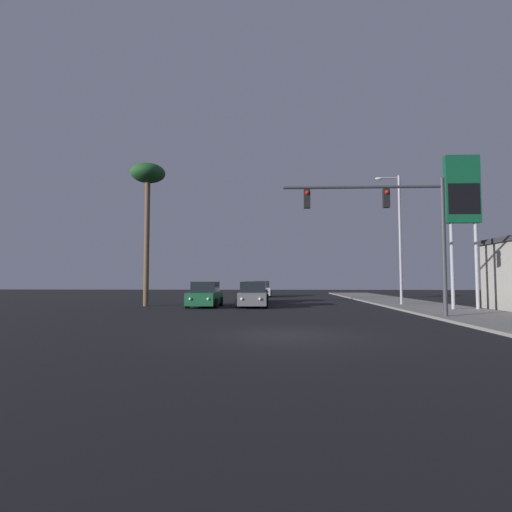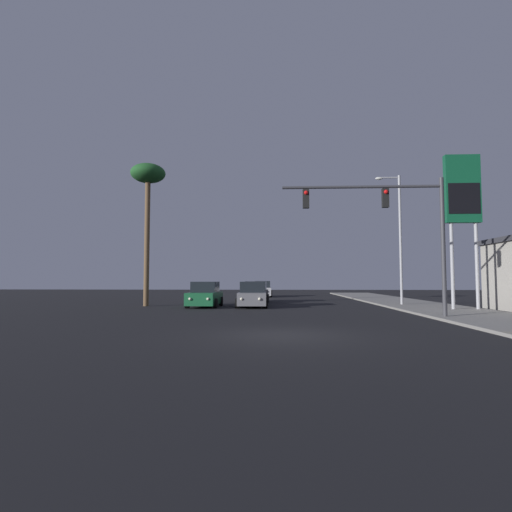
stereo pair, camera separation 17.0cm
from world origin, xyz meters
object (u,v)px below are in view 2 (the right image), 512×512
Objects in this scene: car_green at (205,295)px; gas_station_sign at (463,197)px; car_grey at (253,295)px; car_black at (256,293)px; car_silver at (263,290)px; palm_tree_near at (148,182)px; traffic_light_mast at (395,217)px; street_lamp at (398,232)px.

gas_station_sign is (15.65, -2.99, 5.86)m from car_green.
car_grey is at bearing 166.17° from gas_station_sign.
gas_station_sign is at bearing 146.58° from car_black.
car_silver is at bearing -92.02° from car_grey.
traffic_light_mast is at bearing -29.46° from palm_tree_near.
car_silver is 18.27m from street_lamp.
traffic_light_mast is 0.84× the size of gas_station_sign.
car_black is at bearing 145.29° from gas_station_sign.
gas_station_sign is at bearing -61.76° from street_lamp.
car_grey is 0.57× the size of traffic_light_mast.
traffic_light_mast is at bearing 131.58° from car_grey.
car_silver is at bearing 123.97° from street_lamp.
car_black and car_grey have the same top height.
street_lamp is at bearing 118.24° from gas_station_sign.
car_black is 10.48m from car_silver.
car_black is at bearing -91.12° from car_grey.
car_black is 1.00× the size of car_silver.
car_green is at bearing 169.17° from gas_station_sign.
car_silver is at bearing -89.83° from car_black.
car_green is 16.97m from gas_station_sign.
traffic_light_mast is 9.52m from street_lamp.
car_silver is at bearing -100.63° from car_green.
car_black is 15.63m from traffic_light_mast.
gas_station_sign is (12.29, -19.13, 5.86)m from car_silver.
car_grey is 16.06m from car_silver.
street_lamp is (10.09, 1.35, 4.36)m from car_grey.
street_lamp is 1.00× the size of gas_station_sign.
car_green is at bearing 62.16° from car_black.
street_lamp is (9.91, -14.71, 4.36)m from car_silver.
street_lamp and gas_station_sign have the same top height.
traffic_light_mast is (7.18, -7.71, 3.98)m from car_grey.
car_silver is 1.00× the size of car_green.
palm_tree_near is at bearing 63.05° from car_silver.
street_lamp is at bearing 72.15° from traffic_light_mast.
palm_tree_near reaches higher than car_green.
car_green is 0.57× the size of traffic_light_mast.
street_lamp is at bearing 122.92° from car_silver.
street_lamp is at bearing -173.75° from car_grey.
gas_station_sign is (12.49, -8.65, 5.86)m from car_black.
car_grey and car_green have the same top height.
car_green is (-3.36, -16.14, 0.00)m from car_silver.
car_silver is 16.49m from car_green.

